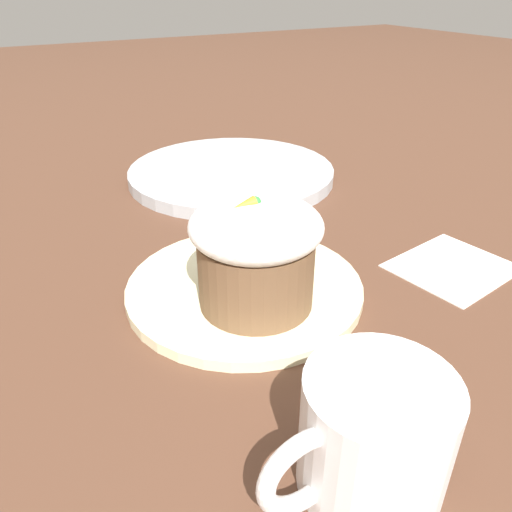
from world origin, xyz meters
TOP-DOWN VIEW (x-y plane):
  - ground_plane at (0.00, 0.00)m, footprint 4.00×4.00m
  - dessert_plate at (0.00, 0.00)m, footprint 0.22×0.22m
  - carrot_cake at (0.01, 0.03)m, footprint 0.11×0.11m
  - spoon at (0.01, -0.01)m, footprint 0.08×0.12m
  - coffee_cup at (0.03, 0.21)m, footprint 0.12×0.08m
  - side_plate at (-0.12, -0.27)m, footprint 0.29×0.29m
  - paper_napkin at (-0.20, 0.06)m, footprint 0.13×0.11m

SIDE VIEW (x-z plane):
  - ground_plane at x=0.00m, z-range 0.00..0.00m
  - paper_napkin at x=-0.20m, z-range 0.00..0.00m
  - dessert_plate at x=0.00m, z-range 0.00..0.01m
  - side_plate at x=-0.12m, z-range 0.00..0.02m
  - spoon at x=0.01m, z-range 0.01..0.02m
  - coffee_cup at x=0.03m, z-range 0.00..0.08m
  - carrot_cake at x=0.01m, z-range 0.01..0.11m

